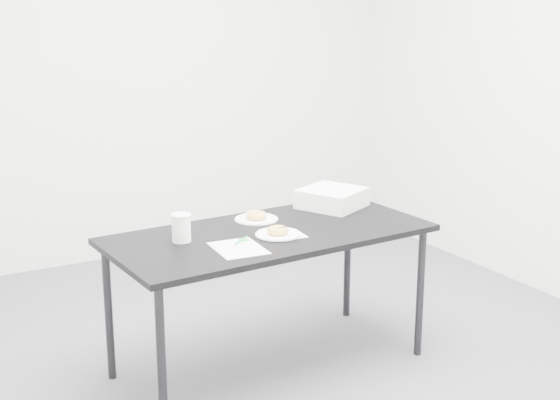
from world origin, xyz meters
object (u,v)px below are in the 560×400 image
pen (241,240)px  donut_far (256,215)px  scorecard (238,248)px  coffee_cup (181,228)px  plate_far (256,219)px  donut_near (278,230)px  table (269,242)px  plate_near (278,234)px  bakery_box (332,198)px

pen → donut_far: bearing=12.6°
scorecard → coffee_cup: bearing=133.9°
scorecard → plate_far: (0.28, 0.37, 0.00)m
pen → donut_near: size_ratio=1.22×
scorecard → plate_far: bearing=56.7°
table → plate_near: plate_near is taller
table → bakery_box: (0.51, 0.23, 0.10)m
table → coffee_cup: (-0.43, 0.06, 0.12)m
scorecard → table: bearing=37.6°
coffee_cup → plate_far: bearing=18.0°
coffee_cup → table: bearing=-7.7°
table → bakery_box: bakery_box is taller
table → scorecard: size_ratio=5.96×
pen → plate_far: size_ratio=0.56×
coffee_cup → donut_far: bearing=18.0°
plate_far → plate_near: bearing=-96.6°
plate_near → plate_far: size_ratio=0.99×
table → donut_near: bearing=-89.6°
plate_near → plate_far: 0.29m
scorecard → pen: 0.10m
donut_far → bakery_box: bearing=3.1°
donut_near → coffee_cup: size_ratio=0.77×
donut_far → coffee_cup: size_ratio=0.79×
plate_far → scorecard: bearing=-127.3°
pen → coffee_cup: size_ratio=0.94×
plate_near → coffee_cup: size_ratio=1.65×
donut_far → donut_near: bearing=-96.6°
coffee_cup → bakery_box: (0.93, 0.18, -0.02)m
donut_far → bakery_box: 0.47m
scorecard → plate_near: size_ratio=1.23×
scorecard → coffee_cup: coffee_cup is taller
scorecard → plate_near: bearing=22.6°
pen → bakery_box: size_ratio=0.41×
plate_far → bakery_box: size_ratio=0.73×
scorecard → plate_near: (0.25, 0.08, 0.00)m
donut_near → donut_far: bearing=83.4°
table → donut_near: (0.01, -0.08, 0.08)m
donut_far → coffee_cup: bearing=-162.0°
pen → plate_near: bearing=-39.0°
scorecard → pen: size_ratio=2.15×
pen → coffee_cup: coffee_cup is taller
coffee_cup → bakery_box: size_ratio=0.44×
plate_far → coffee_cup: coffee_cup is taller
donut_near → plate_far: size_ratio=0.46×
plate_far → coffee_cup: size_ratio=1.67×
scorecard → bakery_box: bearing=31.8°
table → scorecard: bearing=-150.0°
donut_near → bakery_box: 0.59m
scorecard → donut_far: (0.28, 0.37, 0.02)m
bakery_box → plate_near: bearing=-174.4°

